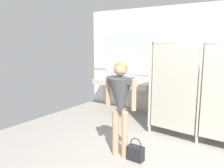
{
  "coord_description": "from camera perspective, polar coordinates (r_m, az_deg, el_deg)",
  "views": [
    {
      "loc": [
        1.05,
        -2.8,
        1.92
      ],
      "look_at": [
        -1.63,
        0.97,
        1.06
      ],
      "focal_mm": 37.67,
      "sensor_mm": 36.0,
      "label": 1
    }
  ],
  "objects": [
    {
      "name": "wall_back_tile_band",
      "position": [
        5.9,
        24.79,
        1.03
      ],
      "size": [
        7.48,
        0.01,
        0.06
      ],
      "primitive_type": "cube",
      "color": "#9E937F",
      "rests_on": "wall_back"
    },
    {
      "name": "mirror_panel",
      "position": [
        6.72,
        4.18,
        7.1
      ],
      "size": [
        1.65,
        0.02,
        1.1
      ],
      "primitive_type": "cube",
      "color": "silver",
      "rests_on": "wall_back"
    },
    {
      "name": "paper_cup",
      "position": [
        6.19,
        6.32,
        0.66
      ],
      "size": [
        0.07,
        0.07,
        0.09
      ],
      "primitive_type": "cylinder",
      "color": "beige",
      "rests_on": "vanity_counter"
    },
    {
      "name": "wall_back",
      "position": [
        5.92,
        25.16,
        4.36
      ],
      "size": [
        7.48,
        0.12,
        2.78
      ],
      "primitive_type": "cube",
      "color": "silver",
      "rests_on": "ground_plane"
    },
    {
      "name": "handbag",
      "position": [
        3.99,
        5.75,
        -16.25
      ],
      "size": [
        0.27,
        0.14,
        0.38
      ],
      "color": "black",
      "rests_on": "ground_plane"
    },
    {
      "name": "soap_dispenser",
      "position": [
        7.05,
        -1.02,
        2.34
      ],
      "size": [
        0.07,
        0.07,
        0.22
      ],
      "color": "white",
      "rests_on": "vanity_counter"
    },
    {
      "name": "person_standing",
      "position": [
        3.81,
        2.04,
        -3.45
      ],
      "size": [
        0.56,
        0.42,
        1.59
      ],
      "color": "tan",
      "rests_on": "ground_plane"
    },
    {
      "name": "vanity_counter",
      "position": [
        6.66,
        3.13,
        -0.88
      ],
      "size": [
        1.75,
        0.58,
        0.94
      ],
      "color": "#B2ADA3",
      "rests_on": "ground_plane"
    }
  ]
}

